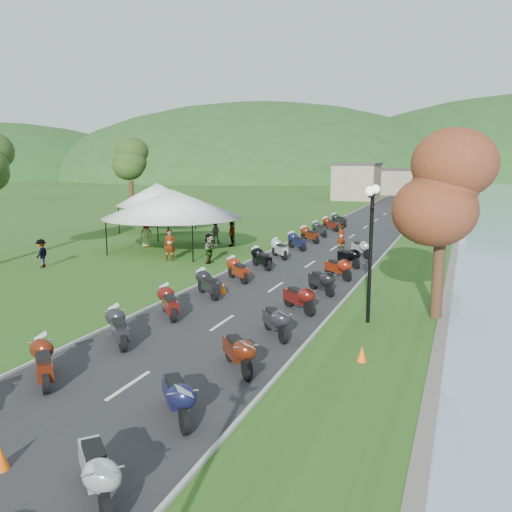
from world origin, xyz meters
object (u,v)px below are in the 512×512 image
(pedestrian_b, at_px, (215,243))
(pedestrian_c, at_px, (42,267))
(pedestrian_a, at_px, (170,261))
(vendor_tent_main, at_px, (173,220))

(pedestrian_b, xyz_separation_m, pedestrian_c, (-5.27, -11.33, 0.00))
(pedestrian_b, distance_m, pedestrian_c, 12.49)
(pedestrian_a, height_order, pedestrian_c, pedestrian_a)
(vendor_tent_main, relative_size, pedestrian_c, 3.82)
(pedestrian_b, relative_size, pedestrian_c, 0.97)
(pedestrian_b, bearing_deg, pedestrian_a, 74.62)
(vendor_tent_main, xyz_separation_m, pedestrian_c, (-4.05, -7.52, -2.00))
(vendor_tent_main, xyz_separation_m, pedestrian_b, (1.22, 3.81, -2.00))
(pedestrian_c, bearing_deg, vendor_tent_main, 137.53)
(vendor_tent_main, distance_m, pedestrian_a, 4.11)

